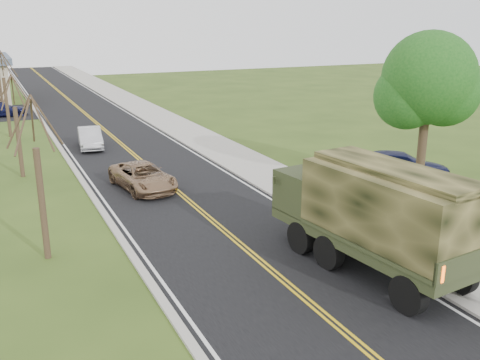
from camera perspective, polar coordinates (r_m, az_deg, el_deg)
ground at (r=15.28m, az=13.72°, el=-17.62°), size 160.00×160.00×0.00m
road at (r=50.97m, az=-15.74°, el=6.44°), size 8.00×120.00×0.01m
curb_right at (r=51.81m, az=-11.20°, el=6.97°), size 0.30×120.00×0.12m
sidewalk_right at (r=52.26m, az=-9.33°, el=7.13°), size 3.20×120.00×0.10m
curb_left at (r=50.45m, az=-20.39°, el=5.98°), size 0.30×120.00×0.10m
leafy_tree at (r=27.70m, az=19.44°, el=9.52°), size 4.83×4.50×8.10m
bare_tree_a at (r=20.46m, az=-20.50°, el=-1.08°), size 1.93×2.26×6.08m
bare_tree_b at (r=32.16m, az=-22.61°, el=4.59°), size 1.83×2.14×5.73m
bare_tree_c at (r=43.95m, az=-23.67°, el=7.80°), size 2.04×2.39×6.42m
bare_tree_d at (r=55.89m, az=-24.22°, el=9.11°), size 1.88×2.20×5.91m
military_truck at (r=18.89m, az=14.22°, el=-3.08°), size 3.63×8.21×3.97m
suv_champagne at (r=28.33m, az=-10.32°, el=0.37°), size 2.90×5.15×1.36m
sedan_silver at (r=38.46m, az=-15.70°, el=4.34°), size 1.96×4.41×1.41m
pickup_navy at (r=30.52m, az=16.67°, el=1.35°), size 5.87×4.84×1.60m
lot_car_navy at (r=54.17m, az=-24.18°, el=6.90°), size 4.80×2.43×1.34m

